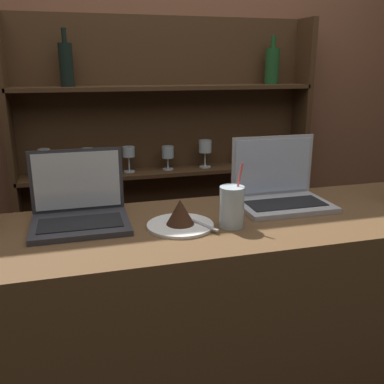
{
  "coord_description": "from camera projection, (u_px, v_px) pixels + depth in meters",
  "views": [
    {
      "loc": [
        -0.45,
        -1.0,
        1.5
      ],
      "look_at": [
        -0.09,
        0.3,
        1.1
      ],
      "focal_mm": 40.0,
      "sensor_mm": 36.0,
      "label": 1
    }
  ],
  "objects": [
    {
      "name": "bar_counter",
      "position": [
        217.0,
        348.0,
        1.57
      ],
      "size": [
        1.87,
        0.55,
        1.0
      ],
      "color": "brown",
      "rests_on": "ground_plane"
    },
    {
      "name": "back_wall",
      "position": [
        159.0,
        95.0,
        2.27
      ],
      "size": [
        7.0,
        0.06,
        2.7
      ],
      "color": "brown",
      "rests_on": "ground_plane"
    },
    {
      "name": "back_shelf",
      "position": [
        167.0,
        178.0,
        2.33
      ],
      "size": [
        1.56,
        0.18,
        1.74
      ],
      "color": "#472D19",
      "rests_on": "ground_plane"
    },
    {
      "name": "laptop_near",
      "position": [
        79.0,
        209.0,
        1.4
      ],
      "size": [
        0.31,
        0.24,
        0.23
      ],
      "color": "#333338",
      "rests_on": "bar_counter"
    },
    {
      "name": "laptop_far",
      "position": [
        280.0,
        190.0,
        1.59
      ],
      "size": [
        0.33,
        0.23,
        0.25
      ],
      "color": "#ADADB2",
      "rests_on": "bar_counter"
    },
    {
      "name": "cake_plate",
      "position": [
        180.0,
        218.0,
        1.37
      ],
      "size": [
        0.22,
        0.22,
        0.09
      ],
      "color": "white",
      "rests_on": "bar_counter"
    },
    {
      "name": "water_glass",
      "position": [
        232.0,
        207.0,
        1.36
      ],
      "size": [
        0.08,
        0.08,
        0.21
      ],
      "color": "silver",
      "rests_on": "bar_counter"
    }
  ]
}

